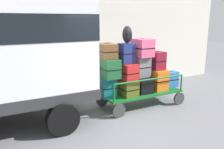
# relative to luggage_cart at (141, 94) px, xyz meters

# --- Properties ---
(ground_plane) EXTENTS (40.00, 40.00, 0.00)m
(ground_plane) POSITION_rel_luggage_cart_xyz_m (-1.08, -0.57, -0.34)
(ground_plane) COLOR slate
(building_wall) EXTENTS (12.00, 0.38, 5.00)m
(building_wall) POSITION_rel_luggage_cart_xyz_m (-1.08, 2.12, 2.16)
(building_wall) COLOR silver
(building_wall) RESTS_ON ground
(luggage_cart) EXTENTS (2.38, 1.02, 0.41)m
(luggage_cart) POSITION_rel_luggage_cart_xyz_m (0.00, 0.00, 0.00)
(luggage_cart) COLOR #146023
(luggage_cart) RESTS_ON ground
(cart_railing) EXTENTS (2.27, 0.89, 0.47)m
(cart_railing) POSITION_rel_luggage_cart_xyz_m (0.00, 0.00, 0.46)
(cart_railing) COLOR #146023
(cart_railing) RESTS_ON luggage_cart
(suitcase_left_bottom) EXTENTS (0.39, 0.36, 0.56)m
(suitcase_left_bottom) POSITION_rel_luggage_cart_xyz_m (-1.07, -0.03, 0.35)
(suitcase_left_bottom) COLOR #0F5960
(suitcase_left_bottom) RESTS_ON luggage_cart
(suitcase_left_middle) EXTENTS (0.41, 0.80, 0.48)m
(suitcase_left_middle) POSITION_rel_luggage_cart_xyz_m (-1.07, 0.00, 0.87)
(suitcase_left_middle) COLOR #194C28
(suitcase_left_middle) RESTS_ON suitcase_left_bottom
(suitcase_left_top) EXTENTS (0.42, 0.57, 0.37)m
(suitcase_left_top) POSITION_rel_luggage_cart_xyz_m (-1.07, 0.03, 1.30)
(suitcase_left_top) COLOR brown
(suitcase_left_top) RESTS_ON suitcase_left_middle
(suitcase_midleft_bottom) EXTENTS (0.48, 0.76, 0.41)m
(suitcase_midleft_bottom) POSITION_rel_luggage_cart_xyz_m (-0.54, -0.01, 0.27)
(suitcase_midleft_bottom) COLOR #4C5119
(suitcase_midleft_bottom) RESTS_ON luggage_cart
(suitcase_midleft_middle) EXTENTS (0.46, 0.74, 0.46)m
(suitcase_midleft_middle) POSITION_rel_luggage_cart_xyz_m (-0.54, -0.00, 0.71)
(suitcase_midleft_middle) COLOR #B21E1E
(suitcase_midleft_middle) RESTS_ON suitcase_midleft_bottom
(suitcase_midleft_top) EXTENTS (0.41, 0.33, 0.54)m
(suitcase_midleft_top) POSITION_rel_luggage_cart_xyz_m (-0.54, -0.04, 1.21)
(suitcase_midleft_top) COLOR navy
(suitcase_midleft_top) RESTS_ON suitcase_midleft_middle
(suitcase_center_bottom) EXTENTS (0.45, 0.75, 0.43)m
(suitcase_center_bottom) POSITION_rel_luggage_cart_xyz_m (0.00, 0.03, 0.28)
(suitcase_center_bottom) COLOR black
(suitcase_center_bottom) RESTS_ON luggage_cart
(suitcase_center_middle) EXTENTS (0.42, 0.41, 0.58)m
(suitcase_center_middle) POSITION_rel_luggage_cart_xyz_m (0.00, 0.02, 0.79)
(suitcase_center_middle) COLOR slate
(suitcase_center_middle) RESTS_ON suitcase_center_bottom
(suitcase_center_top) EXTENTS (0.48, 0.61, 0.49)m
(suitcase_center_top) POSITION_rel_luggage_cart_xyz_m (-0.00, 0.02, 1.32)
(suitcase_center_top) COLOR #CC4C72
(suitcase_center_top) RESTS_ON suitcase_center_middle
(suitcase_midright_bottom) EXTENTS (0.45, 0.71, 0.59)m
(suitcase_midright_bottom) POSITION_rel_luggage_cart_xyz_m (0.54, 0.03, 0.36)
(suitcase_midright_bottom) COLOR orange
(suitcase_midright_bottom) RESTS_ON luggage_cart
(suitcase_midright_middle) EXTENTS (0.41, 0.46, 0.52)m
(suitcase_midright_middle) POSITION_rel_luggage_cart_xyz_m (0.54, 0.03, 0.92)
(suitcase_midright_middle) COLOR maroon
(suitcase_midright_middle) RESTS_ON suitcase_midright_bottom
(suitcase_right_bottom) EXTENTS (0.47, 0.35, 0.47)m
(suitcase_right_bottom) POSITION_rel_luggage_cart_xyz_m (1.07, 0.01, 0.31)
(suitcase_right_bottom) COLOR #3372C6
(suitcase_right_bottom) RESTS_ON luggage_cart
(backpack) EXTENTS (0.27, 0.22, 0.44)m
(backpack) POSITION_rel_luggage_cart_xyz_m (-0.52, -0.04, 1.70)
(backpack) COLOR black
(backpack) RESTS_ON suitcase_midleft_top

